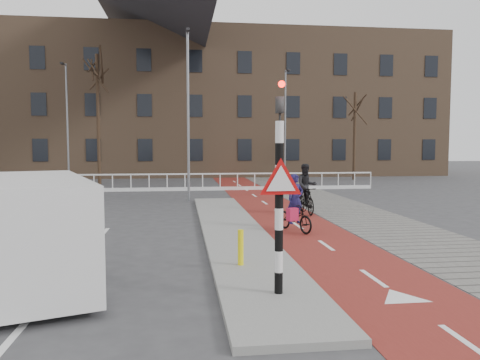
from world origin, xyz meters
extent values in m
plane|color=#38383A|center=(0.00, 0.00, 0.00)|extent=(120.00, 120.00, 0.00)
cube|color=maroon|center=(1.50, 10.00, 0.01)|extent=(2.50, 60.00, 0.01)
cube|color=slate|center=(4.30, 10.00, 0.01)|extent=(3.00, 60.00, 0.01)
cube|color=gray|center=(-0.70, 4.00, 0.06)|extent=(1.80, 16.00, 0.12)
cylinder|color=black|center=(-0.60, -2.00, 1.56)|extent=(0.14, 0.14, 2.88)
imported|color=black|center=(-0.60, -2.00, 3.40)|extent=(0.13, 0.16, 0.80)
cylinder|color=#FF0C05|center=(-0.60, -2.14, 3.58)|extent=(0.11, 0.02, 0.11)
cylinder|color=yellow|center=(-1.00, -0.09, 0.49)|extent=(0.12, 0.12, 0.74)
imported|color=black|center=(1.18, 4.03, 0.44)|extent=(1.14, 1.72, 0.86)
imported|color=#1B1747|center=(1.18, 4.03, 0.99)|extent=(0.64, 0.53, 1.49)
cube|color=#B81A41|center=(0.97, 3.52, 0.60)|extent=(0.35, 0.29, 0.37)
imported|color=black|center=(2.45, 7.47, 0.54)|extent=(0.59, 1.77, 1.05)
imported|color=black|center=(2.45, 7.47, 1.07)|extent=(0.83, 0.67, 1.65)
cube|color=silver|center=(-4.98, -0.63, 1.07)|extent=(3.27, 5.02, 1.87)
cube|color=#1D871E|center=(-4.03, -0.63, 0.97)|extent=(0.98, 2.84, 0.55)
cylinder|color=black|center=(-3.71, -1.87, 0.33)|extent=(0.43, 0.69, 0.65)
cylinder|color=black|center=(-4.74, 1.13, 0.33)|extent=(0.43, 0.69, 0.65)
cube|color=silver|center=(-5.00, 17.00, 0.95)|extent=(28.00, 0.08, 0.08)
cube|color=silver|center=(-5.00, 17.00, 0.10)|extent=(28.00, 0.10, 0.20)
cube|color=#7F6047|center=(-3.00, 32.00, 6.00)|extent=(46.00, 10.00, 12.00)
cylinder|color=black|center=(-7.56, 22.13, 4.23)|extent=(0.22, 0.22, 8.47)
cylinder|color=black|center=(10.59, 23.91, 3.23)|extent=(0.21, 0.21, 6.46)
cylinder|color=slate|center=(-1.86, 12.09, 3.85)|extent=(0.12, 0.12, 7.69)
cylinder|color=slate|center=(-9.40, 21.65, 3.86)|extent=(0.12, 0.12, 7.73)
cylinder|color=slate|center=(5.32, 23.84, 3.97)|extent=(0.12, 0.12, 7.94)
camera|label=1|loc=(-2.21, -9.56, 2.62)|focal=35.00mm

